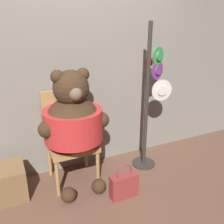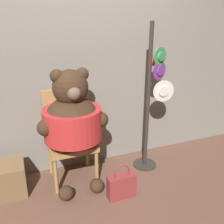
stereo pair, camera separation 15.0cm
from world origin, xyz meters
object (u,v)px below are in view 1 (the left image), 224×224
at_px(hat_display_rack, 151,98).
at_px(teddy_bear, 73,121).
at_px(handbag_on_ground, 124,185).
at_px(chair, 69,134).

bearing_deg(hat_display_rack, teddy_bear, -177.76).
bearing_deg(handbag_on_ground, chair, 123.35).
distance_m(teddy_bear, handbag_on_ground, 0.82).
distance_m(chair, hat_display_rack, 1.00).
xyz_separation_m(teddy_bear, handbag_on_ground, (0.37, -0.42, -0.60)).
xyz_separation_m(teddy_bear, hat_display_rack, (0.93, 0.04, 0.11)).
bearing_deg(chair, hat_display_rack, -7.49).
relative_size(chair, handbag_on_ground, 2.65).
bearing_deg(chair, handbag_on_ground, -56.65).
bearing_deg(chair, teddy_bear, -86.01).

